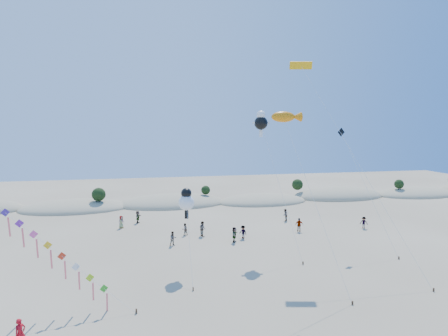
% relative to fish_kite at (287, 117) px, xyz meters
% --- Properties ---
extents(dune_ridge, '(145.30, 11.49, 5.57)m').
position_rel_fish_kite_xyz_m(dune_ridge, '(-6.54, 34.68, -14.26)').
color(dune_ridge, gray).
rests_on(dune_ridge, ground).
extents(fish_kite, '(4.95, 5.92, 14.88)m').
position_rel_fish_kite_xyz_m(fish_kite, '(0.00, 0.00, 0.00)').
color(fish_kite, '#3F2D1E').
rests_on(fish_kite, ground).
extents(cartoon_kite_low, '(1.49, 5.89, 7.83)m').
position_rel_fish_kite_xyz_m(cartoon_kite_low, '(-8.10, 4.62, -7.76)').
color(cartoon_kite_low, '#3F2D1E').
rests_on(cartoon_kite_low, ground).
extents(cartoon_kite_high, '(3.33, 8.01, 15.36)m').
position_rel_fish_kite_xyz_m(cartoon_kite_high, '(0.97, 10.43, -0.25)').
color(cartoon_kite_high, '#3F2D1E').
rests_on(cartoon_kite_high, ground).
extents(parafoil_kite, '(8.07, 13.20, 20.46)m').
position_rel_fish_kite_xyz_m(parafoil_kite, '(4.69, 7.78, 5.30)').
color(parafoil_kite, '#3F2D1E').
rests_on(parafoil_kite, ground).
extents(dark_kite, '(3.65, 7.23, 13.45)m').
position_rel_fish_kite_xyz_m(dark_kite, '(11.20, 7.77, -4.81)').
color(dark_kite, '#3F2D1E').
rests_on(dark_kite, ground).
extents(flyer_foreground, '(0.78, 0.80, 1.86)m').
position_rel_fish_kite_xyz_m(flyer_foreground, '(-19.55, -6.34, -13.44)').
color(flyer_foreground, '#B20E19').
rests_on(flyer_foreground, ground).
extents(beachgoers, '(32.89, 12.86, 1.87)m').
position_rel_fish_kite_xyz_m(beachgoers, '(-2.22, 15.79, -13.51)').
color(beachgoers, slate).
rests_on(beachgoers, ground).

